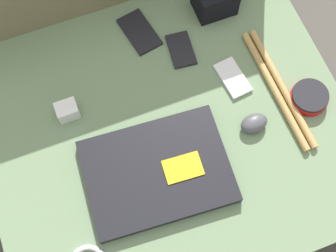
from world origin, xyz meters
TOP-DOWN VIEW (x-y plane):
  - ground_plane at (0.00, 0.00)m, footprint 8.00×8.00m
  - couch_seat at (0.00, 0.00)m, footprint 0.91×0.79m
  - laptop at (-0.06, -0.10)m, footprint 0.36×0.27m
  - computer_mouse at (0.20, -0.07)m, footprint 0.07×0.05m
  - speaker_puck at (0.36, -0.05)m, footprint 0.10×0.10m
  - phone_silver at (0.03, 0.29)m, footprint 0.09×0.14m
  - phone_black at (0.11, 0.20)m, footprint 0.07×0.11m
  - phone_small at (0.21, 0.07)m, footprint 0.07×0.11m
  - charger_brick at (-0.22, 0.13)m, footprint 0.05×0.04m
  - drumstick_pair at (0.30, 0.00)m, footprint 0.05×0.35m

SIDE VIEW (x-z plane):
  - ground_plane at x=0.00m, z-range 0.00..0.00m
  - couch_seat at x=0.00m, z-range 0.00..0.14m
  - phone_silver at x=0.03m, z-range 0.14..0.15m
  - phone_black at x=0.11m, z-range 0.14..0.15m
  - phone_small at x=0.21m, z-range 0.14..0.15m
  - drumstick_pair at x=0.30m, z-range 0.14..0.16m
  - laptop at x=-0.06m, z-range 0.14..0.17m
  - speaker_puck at x=0.36m, z-range 0.14..0.17m
  - computer_mouse at x=0.20m, z-range 0.14..0.18m
  - charger_brick at x=-0.22m, z-range 0.14..0.19m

